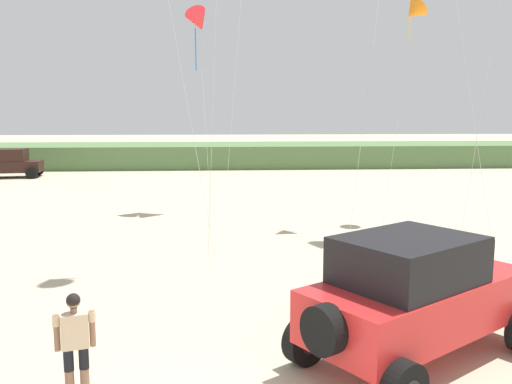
# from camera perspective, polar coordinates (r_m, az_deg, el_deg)

# --- Properties ---
(dune_ridge) EXTENTS (90.00, 8.29, 1.81)m
(dune_ridge) POSITION_cam_1_polar(r_m,az_deg,el_deg) (45.85, -7.55, 3.97)
(dune_ridge) COLOR #567A47
(dune_ridge) RESTS_ON ground_plane
(jeep) EXTENTS (4.94, 4.36, 2.26)m
(jeep) POSITION_cam_1_polar(r_m,az_deg,el_deg) (9.89, 16.83, -10.39)
(jeep) COLOR red
(jeep) RESTS_ON ground_plane
(person_watching) EXTENTS (0.61, 0.39, 1.67)m
(person_watching) POSITION_cam_1_polar(r_m,az_deg,el_deg) (8.79, -18.78, -14.73)
(person_watching) COLOR #8C664C
(person_watching) RESTS_ON ground_plane
(distant_pickup) EXTENTS (4.80, 2.88, 1.98)m
(distant_pickup) POSITION_cam_1_polar(r_m,az_deg,el_deg) (40.44, -25.01, 2.73)
(distant_pickup) COLOR black
(distant_pickup) RESTS_ON ground_plane
(kite_pink_ribbon) EXTENTS (1.44, 4.45, 9.10)m
(kite_pink_ribbon) POSITION_cam_1_polar(r_m,az_deg,el_deg) (25.00, -6.16, 17.68)
(kite_pink_ribbon) COLOR red
(kite_pink_ribbon) RESTS_ON ground_plane
(kite_black_sled) EXTENTS (2.22, 2.55, 8.92)m
(kite_black_sled) POSITION_cam_1_polar(r_m,az_deg,el_deg) (23.07, 16.52, 17.98)
(kite_black_sled) COLOR orange
(kite_black_sled) RESTS_ON ground_plane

